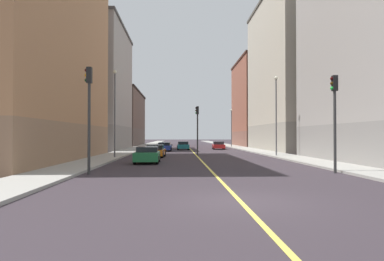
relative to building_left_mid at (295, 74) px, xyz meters
name	(u,v)px	position (x,y,z in m)	size (l,w,h in m)	color
ground_plane	(240,201)	(-15.36, -39.57, -11.37)	(400.00, 400.00, 0.00)	#332B31
sidewalk_left	(241,148)	(-6.40, 9.43, -11.29)	(3.02, 168.00, 0.15)	#9E9B93
sidewalk_right	(138,148)	(-24.32, 9.43, -11.29)	(3.02, 168.00, 0.15)	#9E9B93
lane_center_stripe	(190,148)	(-15.36, 9.43, -11.36)	(0.16, 154.00, 0.01)	#E5D14C
building_left_mid	(295,74)	(0.00, 0.00, 0.00)	(10.08, 22.14, 22.72)	#9D9688
building_left_far	(261,103)	(0.00, 21.05, -2.43)	(10.08, 18.19, 17.85)	brown
building_right_corner	(22,19)	(-30.72, -20.78, 0.79)	(10.08, 24.56, 24.30)	#8F6B4F
building_right_midblock	(93,88)	(-30.72, 4.21, -1.76)	(10.08, 18.80, 19.20)	gray
building_right_distant	(118,119)	(-30.72, 27.06, -5.37)	(10.08, 24.01, 11.97)	brown
traffic_light_left_near	(335,109)	(-8.33, -31.19, -7.68)	(0.40, 0.32, 5.66)	#2D2D2D
traffic_light_right_near	(89,105)	(-22.42, -31.19, -7.46)	(0.40, 0.32, 6.04)	#2D2D2D
traffic_light_median_far	(197,123)	(-15.21, -11.64, -7.78)	(0.40, 0.32, 5.50)	#2D2D2D
street_lamp_left_near	(276,108)	(-7.31, -15.57, -6.36)	(0.36, 0.36, 8.14)	#4C4C51
street_lamp_right_near	(115,105)	(-23.41, -17.59, -6.28)	(0.36, 0.36, 8.31)	#4C4C51
street_lamp_left_far	(231,124)	(-7.31, 14.43, -6.92)	(0.36, 0.36, 7.08)	#4C4C51
car_red	(218,145)	(-10.87, 5.05, -10.74)	(1.99, 4.53, 1.26)	red
car_teal	(183,146)	(-16.60, 3.25, -10.74)	(1.89, 4.24, 1.29)	#196670
car_green	(147,155)	(-19.83, -23.21, -10.73)	(1.96, 3.94, 1.29)	#1E6B38
car_blue	(165,147)	(-19.29, -1.46, -10.74)	(1.99, 4.55, 1.23)	#23389E
car_orange	(156,151)	(-19.65, -15.57, -10.76)	(1.96, 4.35, 1.25)	orange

